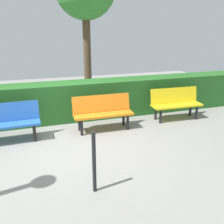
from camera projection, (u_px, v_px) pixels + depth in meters
ground_plane at (66, 146)px, 5.29m from camera, size 16.00×16.00×0.00m
bench_yellow at (176, 102)px, 6.75m from camera, size 1.42×0.51×0.86m
bench_orange at (103, 111)px, 6.02m from camera, size 1.47×0.48×0.86m
bench_blue at (4, 121)px, 5.35m from camera, size 1.53×0.49×0.86m
hedge_row at (91, 99)px, 6.87m from camera, size 11.44×0.74×1.04m
railing_post_mid at (94, 163)px, 3.66m from camera, size 0.06×0.06×1.00m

